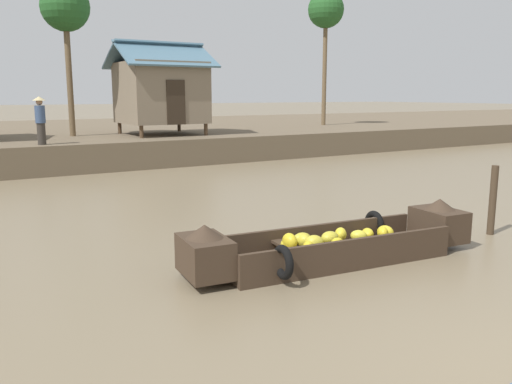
{
  "coord_description": "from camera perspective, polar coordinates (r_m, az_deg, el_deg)",
  "views": [
    {
      "loc": [
        -4.98,
        -1.82,
        2.77
      ],
      "look_at": [
        0.47,
        7.23,
        0.83
      ],
      "focal_mm": 37.26,
      "sensor_mm": 36.0,
      "label": 1
    }
  ],
  "objects": [
    {
      "name": "palm_tree_near",
      "position": [
        31.33,
        7.51,
        18.59
      ],
      "size": [
        2.0,
        2.0,
        7.36
      ],
      "color": "brown",
      "rests_on": "riverbank_strip"
    },
    {
      "name": "riverbank_strip",
      "position": [
        29.46,
        -21.33,
        5.33
      ],
      "size": [
        160.0,
        20.0,
        1.06
      ],
      "primitive_type": "cube",
      "color": "brown",
      "rests_on": "ground"
    },
    {
      "name": "stilt_house_mid_left",
      "position": [
        23.68,
        -10.2,
        10.61
      ],
      "size": [
        3.95,
        3.8,
        3.95
      ],
      "color": "#4C3826",
      "rests_on": "riverbank_strip"
    },
    {
      "name": "ground_plane",
      "position": [
        13.12,
        -8.03,
        -1.9
      ],
      "size": [
        300.0,
        300.0,
        0.0
      ],
      "primitive_type": "plane",
      "color": "#7A6B51"
    },
    {
      "name": "mooring_post",
      "position": [
        11.59,
        24.07,
        -0.81
      ],
      "size": [
        0.14,
        0.14,
        1.4
      ],
      "primitive_type": "cylinder",
      "color": "#423323",
      "rests_on": "ground"
    },
    {
      "name": "vendor_person",
      "position": [
        19.94,
        -22.15,
        7.38
      ],
      "size": [
        0.44,
        0.44,
        1.66
      ],
      "color": "#332D28",
      "rests_on": "riverbank_strip"
    },
    {
      "name": "banana_boat",
      "position": [
        9.02,
        8.31,
        -5.51
      ],
      "size": [
        5.31,
        1.56,
        0.89
      ],
      "color": "#3D2D21",
      "rests_on": "ground"
    },
    {
      "name": "palm_tree_mid",
      "position": [
        23.96,
        -19.81,
        17.99
      ],
      "size": [
        1.97,
        1.97,
        6.2
      ],
      "color": "brown",
      "rests_on": "riverbank_strip"
    }
  ]
}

